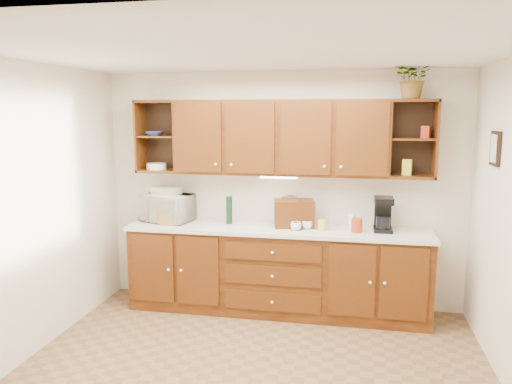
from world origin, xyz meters
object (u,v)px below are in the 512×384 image
at_px(microwave, 167,208).
at_px(bread_box, 294,213).
at_px(coffee_maker, 383,215).
at_px(potted_plant, 414,78).

distance_m(microwave, bread_box, 1.44).
xyz_separation_m(microwave, coffee_maker, (2.37, -0.02, 0.02)).
height_order(microwave, bread_box, microwave).
bearing_deg(potted_plant, coffee_maker, -175.80).
height_order(bread_box, potted_plant, potted_plant).
relative_size(microwave, coffee_maker, 1.54).
bearing_deg(microwave, bread_box, 11.02).
bearing_deg(bread_box, coffee_maker, -12.55).
height_order(coffee_maker, potted_plant, potted_plant).
xyz_separation_m(bread_box, potted_plant, (1.17, 0.01, 1.41)).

